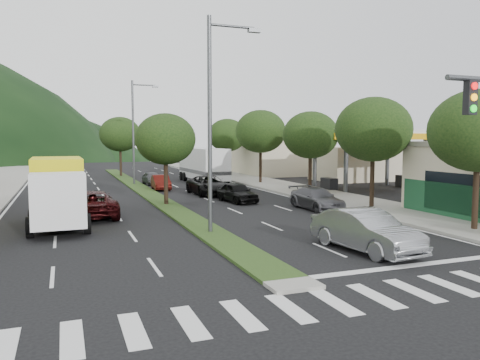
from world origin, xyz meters
name	(u,v)px	position (x,y,z in m)	size (l,w,h in m)	color
ground	(286,283)	(0.00, 0.00, 0.00)	(160.00, 160.00, 0.00)	black
sidewalk_right	(287,188)	(12.50, 25.00, 0.07)	(5.00, 90.00, 0.15)	gray
median	(142,190)	(0.00, 28.00, 0.06)	(1.60, 56.00, 0.12)	#223B15
crosswalk	(320,304)	(0.00, -2.00, 0.01)	(19.00, 2.20, 0.01)	silver
gas_canopy	(369,137)	(19.00, 22.00, 4.65)	(12.20, 8.20, 5.25)	silver
bldg_right_far	(271,153)	(19.50, 44.00, 2.60)	(10.00, 16.00, 5.20)	beige
tree_r_a	(478,131)	(12.00, 4.00, 4.82)	(4.60, 4.60, 6.63)	black
tree_r_b	(373,130)	(12.00, 12.00, 5.04)	(4.80, 4.80, 6.94)	black
tree_r_c	(311,135)	(12.00, 20.00, 4.75)	(4.40, 4.40, 6.48)	black
tree_r_d	(261,132)	(12.00, 30.00, 5.18)	(5.00, 5.00, 7.17)	black
tree_r_e	(227,135)	(12.00, 40.00, 4.89)	(4.60, 4.60, 6.71)	black
tree_med_near	(165,139)	(0.00, 18.00, 4.43)	(4.00, 4.00, 6.02)	black
tree_med_far	(120,134)	(0.00, 44.00, 5.01)	(4.80, 4.80, 6.94)	black
streetlight_near	(214,114)	(0.21, 8.00, 5.58)	(2.60, 0.25, 10.00)	#47494C
streetlight_mid	(135,127)	(0.21, 33.00, 5.58)	(2.60, 0.25, 10.00)	#47494C
sedan_silver	(366,231)	(4.74, 2.57, 0.83)	(1.75, 5.01, 1.65)	#919398
suv_maroon	(92,204)	(-4.89, 14.91, 0.76)	(2.54, 5.50, 1.53)	black
car_queue_a	(237,192)	(5.04, 17.95, 0.69)	(1.64, 4.08, 1.39)	black
car_queue_b	(317,199)	(8.54, 12.95, 0.68)	(1.91, 4.70, 1.36)	#4E4D52
car_queue_c	(161,182)	(1.60, 27.95, 0.65)	(1.37, 3.92, 1.29)	#4C110C
car_queue_d	(209,185)	(4.48, 22.95, 0.75)	(2.50, 5.43, 1.51)	black
car_queue_e	(152,178)	(1.73, 32.95, 0.63)	(1.48, 3.69, 1.26)	#49494E
box_truck	(58,194)	(-6.67, 12.64, 1.64)	(2.86, 7.07, 3.46)	white
motorhome	(203,164)	(7.03, 33.22, 1.87)	(3.15, 9.23, 3.51)	silver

